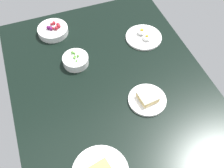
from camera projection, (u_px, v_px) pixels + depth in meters
The scene contains 5 objects.
dining_table at pixel (112, 89), 130.09cm from camera, with size 126.33×94.67×4.00cm, color black.
plate_sandwich at pixel (147, 99), 122.55cm from camera, with size 17.74×17.74×4.47cm.
bowl_peas at pixel (76, 60), 135.32cm from camera, with size 13.37×13.37×5.69cm.
bowl_berries at pixel (53, 30), 149.02cm from camera, with size 16.98×16.98×5.69cm.
plate_eggs at pixel (144, 37), 147.49cm from camera, with size 19.99×19.99×4.87cm.
Camera 1 is at (70.76, -25.91, 108.07)cm, focal length 42.58 mm.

